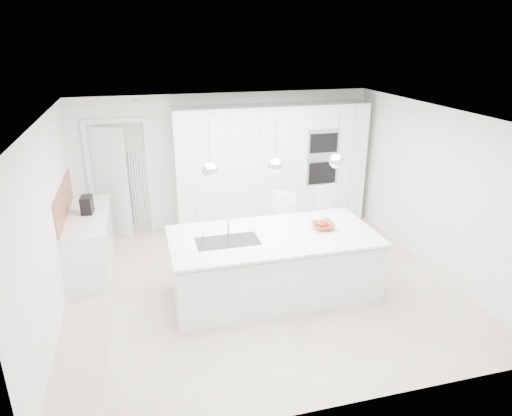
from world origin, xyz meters
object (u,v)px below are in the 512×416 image
object	(u,v)px
island_base	(274,267)
bar_stool_left	(287,231)
fruit_bowl	(323,226)
bar_stool_right	(328,223)
espresso_machine	(87,205)

from	to	relation	value
island_base	bar_stool_left	size ratio (longest dim) A/B	2.41
fruit_bowl	bar_stool_left	world-z (taller)	bar_stool_left
island_base	bar_stool_right	distance (m)	1.53
fruit_bowl	bar_stool_left	size ratio (longest dim) A/B	0.28
island_base	bar_stool_left	bearing A→B (deg)	60.62
fruit_bowl	bar_stool_right	distance (m)	1.03
island_base	bar_stool_right	size ratio (longest dim) A/B	2.37
bar_stool_left	bar_stool_right	size ratio (longest dim) A/B	0.98
fruit_bowl	espresso_machine	world-z (taller)	espresso_machine
island_base	espresso_machine	bearing A→B (deg)	148.36
island_base	bar_stool_right	xyz separation A→B (m)	(1.21, 0.93, 0.16)
fruit_bowl	bar_stool_right	size ratio (longest dim) A/B	0.28
fruit_bowl	bar_stool_left	xyz separation A→B (m)	(-0.28, 0.75, -0.36)
fruit_bowl	espresso_machine	size ratio (longest dim) A/B	1.22
espresso_machine	bar_stool_right	size ratio (longest dim) A/B	0.23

